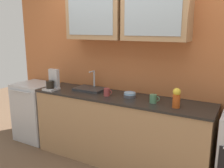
{
  "coord_description": "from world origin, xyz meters",
  "views": [
    {
      "loc": [
        1.44,
        -2.73,
        1.79
      ],
      "look_at": [
        -0.1,
        0.0,
        1.07
      ],
      "focal_mm": 39.81,
      "sensor_mm": 36.0,
      "label": 1
    }
  ],
  "objects_px": {
    "cup_near_bowls": "(153,99)",
    "dishwasher": "(36,111)",
    "cup_near_sink": "(107,92)",
    "bowl_stack": "(130,95)",
    "coffee_maker": "(52,82)",
    "vase": "(176,98)",
    "sink_faucet": "(90,88)"
  },
  "relations": [
    {
      "from": "sink_faucet",
      "to": "coffee_maker",
      "type": "height_order",
      "value": "coffee_maker"
    },
    {
      "from": "cup_near_sink",
      "to": "coffee_maker",
      "type": "relative_size",
      "value": 0.4
    },
    {
      "from": "vase",
      "to": "dishwasher",
      "type": "bearing_deg",
      "value": 177.72
    },
    {
      "from": "cup_near_bowls",
      "to": "coffee_maker",
      "type": "bearing_deg",
      "value": -176.27
    },
    {
      "from": "dishwasher",
      "to": "coffee_maker",
      "type": "distance_m",
      "value": 0.79
    },
    {
      "from": "vase",
      "to": "dishwasher",
      "type": "xyz_separation_m",
      "value": [
        -2.28,
        0.09,
        -0.57
      ]
    },
    {
      "from": "bowl_stack",
      "to": "cup_near_bowls",
      "type": "bearing_deg",
      "value": -14.09
    },
    {
      "from": "vase",
      "to": "coffee_maker",
      "type": "distance_m",
      "value": 1.76
    },
    {
      "from": "vase",
      "to": "coffee_maker",
      "type": "height_order",
      "value": "coffee_maker"
    },
    {
      "from": "vase",
      "to": "cup_near_sink",
      "type": "distance_m",
      "value": 0.92
    },
    {
      "from": "cup_near_bowls",
      "to": "dishwasher",
      "type": "height_order",
      "value": "cup_near_bowls"
    },
    {
      "from": "sink_faucet",
      "to": "vase",
      "type": "bearing_deg",
      "value": -8.63
    },
    {
      "from": "cup_near_sink",
      "to": "dishwasher",
      "type": "bearing_deg",
      "value": 177.88
    },
    {
      "from": "bowl_stack",
      "to": "sink_faucet",
      "type": "bearing_deg",
      "value": 174.41
    },
    {
      "from": "cup_near_bowls",
      "to": "vase",
      "type": "bearing_deg",
      "value": -8.82
    },
    {
      "from": "bowl_stack",
      "to": "dishwasher",
      "type": "bearing_deg",
      "value": -178.62
    },
    {
      "from": "coffee_maker",
      "to": "bowl_stack",
      "type": "bearing_deg",
      "value": 9.22
    },
    {
      "from": "coffee_maker",
      "to": "cup_near_sink",
      "type": "bearing_deg",
      "value": 6.27
    },
    {
      "from": "bowl_stack",
      "to": "dishwasher",
      "type": "xyz_separation_m",
      "value": [
        -1.66,
        -0.04,
        -0.49
      ]
    },
    {
      "from": "bowl_stack",
      "to": "dishwasher",
      "type": "relative_size",
      "value": 0.17
    },
    {
      "from": "dishwasher",
      "to": "bowl_stack",
      "type": "bearing_deg",
      "value": 1.38
    },
    {
      "from": "cup_near_bowls",
      "to": "coffee_maker",
      "type": "xyz_separation_m",
      "value": [
        -1.48,
        -0.1,
        0.06
      ]
    },
    {
      "from": "bowl_stack",
      "to": "coffee_maker",
      "type": "height_order",
      "value": "coffee_maker"
    },
    {
      "from": "sink_faucet",
      "to": "cup_near_sink",
      "type": "xyz_separation_m",
      "value": [
        0.37,
        -0.15,
        0.03
      ]
    },
    {
      "from": "sink_faucet",
      "to": "cup_near_sink",
      "type": "relative_size",
      "value": 3.68
    },
    {
      "from": "vase",
      "to": "dishwasher",
      "type": "height_order",
      "value": "vase"
    },
    {
      "from": "cup_near_sink",
      "to": "cup_near_bowls",
      "type": "bearing_deg",
      "value": 0.3
    },
    {
      "from": "cup_near_sink",
      "to": "bowl_stack",
      "type": "bearing_deg",
      "value": 17.65
    },
    {
      "from": "vase",
      "to": "coffee_maker",
      "type": "relative_size",
      "value": 0.77
    },
    {
      "from": "vase",
      "to": "cup_near_bowls",
      "type": "bearing_deg",
      "value": 171.18
    },
    {
      "from": "sink_faucet",
      "to": "bowl_stack",
      "type": "distance_m",
      "value": 0.66
    },
    {
      "from": "cup_near_sink",
      "to": "cup_near_bowls",
      "type": "relative_size",
      "value": 0.95
    }
  ]
}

